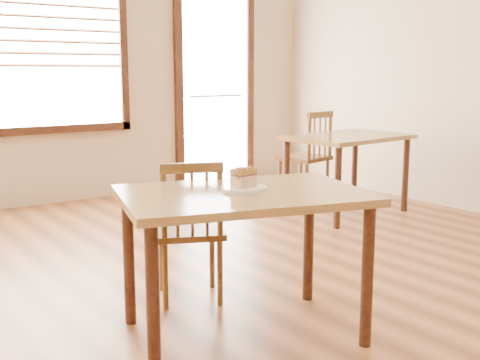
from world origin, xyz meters
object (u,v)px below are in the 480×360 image
object	(u,v)px
cafe_table_main	(243,211)
cake_slice	(243,176)
cafe_table_second	(348,146)
cafe_chair_main	(190,230)
cafe_chair_second	(307,156)
plate	(243,189)

from	to	relation	value
cafe_table_main	cake_slice	bearing A→B (deg)	69.51
cafe_table_second	cafe_chair_main	bearing A→B (deg)	-161.01
cafe_chair_second	cake_slice	xyz separation A→B (m)	(-2.36, -2.18, 0.34)
cafe_chair_second	cake_slice	size ratio (longest dim) A/B	7.60
cafe_chair_main	cake_slice	size ratio (longest dim) A/B	6.81
plate	cafe_chair_second	bearing A→B (deg)	42.70
cafe_table_main	cafe_chair_main	xyz separation A→B (m)	(0.02, 0.55, -0.22)
cafe_chair_second	plate	world-z (taller)	cafe_chair_second
cafe_table_main	cafe_chair_main	size ratio (longest dim) A/B	1.60
cafe_chair_main	cafe_chair_second	distance (m)	2.88
cafe_chair_main	plate	world-z (taller)	cafe_chair_main
cafe_chair_main	cake_slice	world-z (taller)	cake_slice
cafe_table_main	cake_slice	size ratio (longest dim) A/B	10.87
cafe_chair_main	cafe_chair_second	size ratio (longest dim) A/B	0.90
cafe_table_main	plate	world-z (taller)	plate
cafe_table_main	cafe_chair_main	world-z (taller)	cafe_chair_main
cafe_chair_main	cafe_chair_second	world-z (taller)	cafe_chair_second
cafe_chair_main	plate	xyz separation A→B (m)	(0.00, -0.53, 0.33)
cafe_chair_main	cafe_table_main	bearing A→B (deg)	112.53
cafe_chair_second	plate	bearing A→B (deg)	31.76
cafe_table_main	cafe_table_second	xyz separation A→B (m)	(2.36, 1.61, -0.01)
cafe_table_second	cake_slice	bearing A→B (deg)	-151.22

